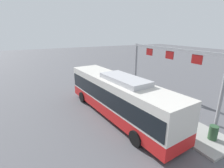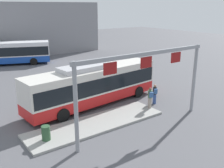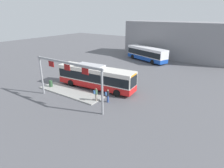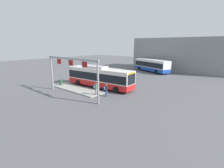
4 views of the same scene
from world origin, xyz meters
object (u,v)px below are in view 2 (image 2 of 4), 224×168
(bus_background_left, at_px, (10,52))
(person_waiting_near, at_px, (150,97))
(trash_bin, at_px, (46,133))
(person_boarding, at_px, (155,94))
(bus_main, at_px, (94,84))

(bus_background_left, relative_size, person_waiting_near, 6.36)
(trash_bin, bearing_deg, person_boarding, 4.20)
(bus_background_left, xyz_separation_m, person_waiting_near, (4.08, -23.40, -0.73))
(trash_bin, bearing_deg, person_waiting_near, 0.01)
(person_waiting_near, distance_m, trash_bin, 8.59)
(person_boarding, xyz_separation_m, person_waiting_near, (-1.25, -0.72, 0.16))
(bus_main, xyz_separation_m, trash_bin, (-5.65, -3.59, -1.20))
(trash_bin, bearing_deg, bus_background_left, 79.11)
(bus_main, xyz_separation_m, bus_background_left, (-1.15, 19.81, -0.04))
(bus_main, height_order, person_boarding, bus_main)
(bus_background_left, xyz_separation_m, trash_bin, (-4.50, -23.40, -1.17))
(bus_main, distance_m, trash_bin, 6.80)
(person_waiting_near, height_order, trash_bin, person_waiting_near)
(bus_main, relative_size, person_boarding, 7.19)
(person_boarding, height_order, person_waiting_near, person_waiting_near)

